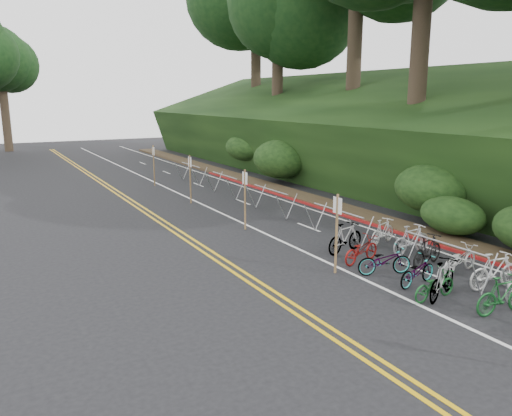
% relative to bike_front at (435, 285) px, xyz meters
% --- Properties ---
extents(ground, '(120.00, 120.00, 0.00)m').
position_rel_bike_front_xyz_m(ground, '(-1.64, -2.04, -0.40)').
color(ground, black).
rests_on(ground, ground).
extents(road_markings, '(7.47, 80.00, 0.01)m').
position_rel_bike_front_xyz_m(road_markings, '(-1.01, 8.05, -0.40)').
color(road_markings, gold).
rests_on(road_markings, ground).
extents(red_curb, '(0.25, 28.00, 0.10)m').
position_rel_bike_front_xyz_m(red_curb, '(4.06, 9.96, -0.35)').
color(red_curb, maroon).
rests_on(red_curb, ground).
extents(embankment, '(14.30, 48.14, 9.11)m').
position_rel_bike_front_xyz_m(embankment, '(11.32, 16.99, 2.16)').
color(embankment, black).
rests_on(embankment, ground).
extents(bike_racks_rest, '(1.14, 23.00, 1.17)m').
position_rel_bike_front_xyz_m(bike_racks_rest, '(1.36, 10.96, 0.45)').
color(bike_racks_rest, '#9A9C9F').
rests_on(bike_racks_rest, ground).
extents(signposts_rest, '(0.08, 18.40, 2.50)m').
position_rel_bike_front_xyz_m(signposts_rest, '(-1.04, 11.96, 1.03)').
color(signposts_rest, brown).
rests_on(signposts_rest, ground).
extents(bike_front, '(0.62, 1.57, 0.81)m').
position_rel_bike_front_xyz_m(bike_front, '(0.00, 0.00, 0.00)').
color(bike_front, '#144C1E').
rests_on(bike_front, ground).
extents(bike_valet, '(3.28, 11.54, 1.10)m').
position_rel_bike_front_xyz_m(bike_valet, '(1.41, -0.24, 0.08)').
color(bike_valet, slate).
rests_on(bike_valet, ground).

